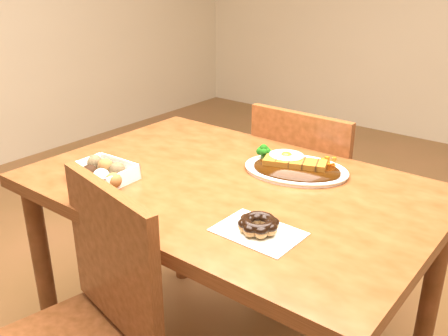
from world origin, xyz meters
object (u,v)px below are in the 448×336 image
Objects in this scene: katsu_curry_plate at (295,167)px; donut_box at (102,171)px; table at (230,211)px; pon_de_ring at (258,225)px; chair_far at (311,201)px.

donut_box is (-0.43, -0.41, 0.01)m from katsu_curry_plate.
katsu_curry_plate is (0.11, 0.19, 0.12)m from table.
table is 5.72× the size of pon_de_ring.
chair_far is 2.35× the size of katsu_curry_plate.
donut_box is 0.56m from pon_de_ring.
table is 5.76× the size of donut_box.
katsu_curry_plate is at bearing 60.05° from table.
pon_de_ring is (0.24, -0.73, 0.29)m from chair_far.
chair_far is 0.82m from pon_de_ring.
table is at bearing 140.61° from pon_de_ring.
katsu_curry_plate is at bearing 108.01° from chair_far.
chair_far is 0.46m from katsu_curry_plate.
katsu_curry_plate is at bearing 108.38° from pon_de_ring.
chair_far reaches higher than table.
chair_far is at bearing 67.32° from donut_box.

